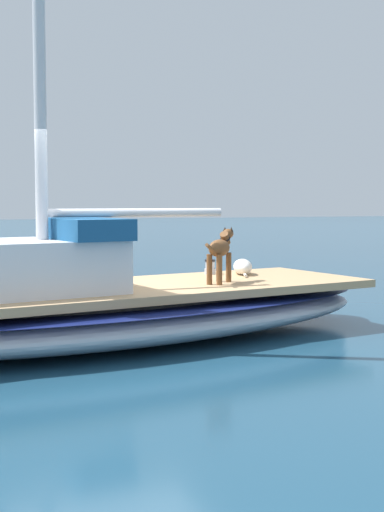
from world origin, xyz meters
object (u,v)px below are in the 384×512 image
object	(u,v)px
dog_white	(242,267)
dog_brown	(220,250)
deck_winch	(210,267)
sailboat_main	(115,314)

from	to	relation	value
dog_white	dog_brown	world-z (taller)	dog_brown
deck_winch	sailboat_main	bearing A→B (deg)	121.39
deck_winch	dog_white	bearing A→B (deg)	-113.05
deck_winch	dog_brown	bearing A→B (deg)	164.14
sailboat_main	deck_winch	world-z (taller)	deck_winch
dog_white	dog_brown	size ratio (longest dim) A/B	1.23
sailboat_main	dog_brown	bearing A→B (deg)	-91.95
dog_brown	dog_white	bearing A→B (deg)	-39.34
dog_white	deck_winch	world-z (taller)	dog_white
sailboat_main	dog_brown	size ratio (longest dim) A/B	10.09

